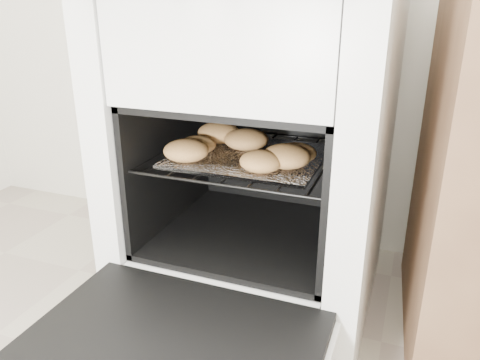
{
  "coord_description": "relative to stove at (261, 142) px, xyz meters",
  "views": [
    {
      "loc": [
        0.34,
        -0.05,
        0.86
      ],
      "look_at": [
        -0.05,
        0.97,
        0.44
      ],
      "focal_mm": 35.0,
      "sensor_mm": 36.0,
      "label": 1
    }
  ],
  "objects": [
    {
      "name": "oven_rack",
      "position": [
        0.0,
        -0.07,
        -0.02
      ],
      "size": [
        0.48,
        0.46,
        0.01
      ],
      "color": "black",
      "rests_on": "stove"
    },
    {
      "name": "baked_rolls",
      "position": [
        -0.02,
        -0.12,
        0.02
      ],
      "size": [
        0.4,
        0.32,
        0.06
      ],
      "color": "tan",
      "rests_on": "foil_sheet"
    },
    {
      "name": "foil_sheet",
      "position": [
        0.0,
        -0.1,
        -0.01
      ],
      "size": [
        0.38,
        0.33,
        0.01
      ],
      "primitive_type": "cube",
      "color": "white",
      "rests_on": "oven_rack"
    },
    {
      "name": "oven_door",
      "position": [
        0.0,
        -0.56,
        -0.28
      ],
      "size": [
        0.6,
        0.46,
        0.04
      ],
      "color": "black",
      "rests_on": "stove"
    },
    {
      "name": "stove",
      "position": [
        0.0,
        0.0,
        0.0
      ],
      "size": [
        0.66,
        0.74,
        1.02
      ],
      "color": "silver",
      "rests_on": "ground"
    }
  ]
}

